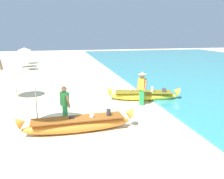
{
  "coord_description": "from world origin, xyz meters",
  "views": [
    {
      "loc": [
        -1.0,
        -9.18,
        3.75
      ],
      "look_at": [
        1.6,
        2.21,
        0.9
      ],
      "focal_mm": 38.39,
      "sensor_mm": 36.0,
      "label": 1
    }
  ],
  "objects_px": {
    "boat_yellow_midground": "(143,95)",
    "patio_umbrella_large": "(34,76)",
    "boat_orange_foreground": "(78,124)",
    "person_tourist_customer": "(65,104)",
    "person_vendor_hatted": "(142,86)"
  },
  "relations": [
    {
      "from": "person_tourist_customer",
      "to": "patio_umbrella_large",
      "type": "height_order",
      "value": "patio_umbrella_large"
    },
    {
      "from": "boat_orange_foreground",
      "to": "patio_umbrella_large",
      "type": "bearing_deg",
      "value": 166.78
    },
    {
      "from": "boat_yellow_midground",
      "to": "person_vendor_hatted",
      "type": "height_order",
      "value": "person_vendor_hatted"
    },
    {
      "from": "boat_orange_foreground",
      "to": "person_tourist_customer",
      "type": "height_order",
      "value": "person_tourist_customer"
    },
    {
      "from": "boat_orange_foreground",
      "to": "person_vendor_hatted",
      "type": "xyz_separation_m",
      "value": [
        3.51,
        2.69,
        0.71
      ]
    },
    {
      "from": "boat_yellow_midground",
      "to": "person_tourist_customer",
      "type": "distance_m",
      "value": 5.3
    },
    {
      "from": "person_vendor_hatted",
      "to": "person_tourist_customer",
      "type": "relative_size",
      "value": 1.05
    },
    {
      "from": "boat_yellow_midground",
      "to": "patio_umbrella_large",
      "type": "relative_size",
      "value": 1.69
    },
    {
      "from": "boat_orange_foreground",
      "to": "boat_yellow_midground",
      "type": "height_order",
      "value": "boat_orange_foreground"
    },
    {
      "from": "boat_yellow_midground",
      "to": "patio_umbrella_large",
      "type": "bearing_deg",
      "value": -149.55
    },
    {
      "from": "person_tourist_customer",
      "to": "boat_yellow_midground",
      "type": "bearing_deg",
      "value": 33.79
    },
    {
      "from": "patio_umbrella_large",
      "to": "person_tourist_customer",
      "type": "bearing_deg",
      "value": 13.99
    },
    {
      "from": "boat_yellow_midground",
      "to": "person_tourist_customer",
      "type": "xyz_separation_m",
      "value": [
        -4.37,
        -2.93,
        0.67
      ]
    },
    {
      "from": "person_tourist_customer",
      "to": "patio_umbrella_large",
      "type": "xyz_separation_m",
      "value": [
        -1.05,
        -0.26,
        1.21
      ]
    },
    {
      "from": "boat_orange_foreground",
      "to": "patio_umbrella_large",
      "type": "relative_size",
      "value": 1.87
    }
  ]
}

